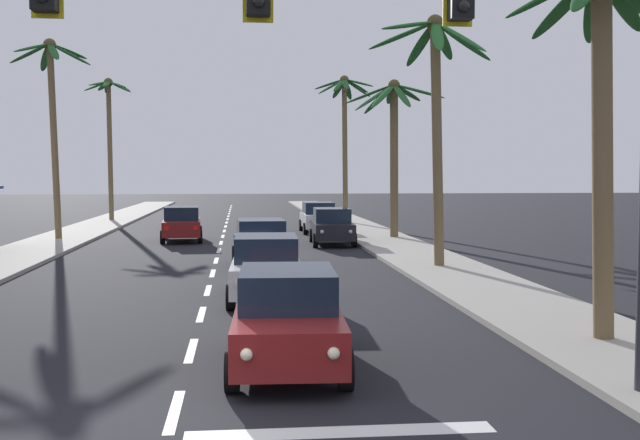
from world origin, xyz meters
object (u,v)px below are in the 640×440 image
at_px(palm_left_farthest, 109,118).
at_px(palm_right_third, 394,125).
at_px(traffic_signal_mast, 388,30).
at_px(sedan_fifth_in_queue, 261,243).
at_px(sedan_parked_mid_kerb, 318,217).
at_px(sedan_parked_nearest_kerb, 332,226).
at_px(sedan_oncoming_far, 182,224).
at_px(palm_left_third, 52,98).
at_px(palm_right_nearest, 602,70).
at_px(sedan_third_in_queue, 266,267).
at_px(sedan_lead_at_stop_bar, 287,318).
at_px(palm_right_farthest, 345,115).
at_px(palm_right_second, 435,86).

bearing_deg(palm_left_farthest, palm_right_third, -43.56).
bearing_deg(traffic_signal_mast, sedan_fifth_in_queue, 94.64).
bearing_deg(sedan_parked_mid_kerb, sedan_parked_nearest_kerb, -90.79).
bearing_deg(sedan_oncoming_far, palm_left_farthest, 111.01).
height_order(traffic_signal_mast, palm_left_third, palm_left_third).
xyz_separation_m(sedan_oncoming_far, palm_right_nearest, (9.66, -23.66, 4.41)).
distance_m(palm_right_nearest, palm_right_third, 23.51).
relative_size(sedan_third_in_queue, sedan_parked_nearest_kerb, 1.00).
height_order(sedan_lead_at_stop_bar, palm_right_farthest, palm_right_farthest).
relative_size(sedan_lead_at_stop_bar, sedan_oncoming_far, 1.00).
bearing_deg(sedan_third_in_queue, sedan_parked_mid_kerb, 80.77).
height_order(sedan_lead_at_stop_bar, palm_left_farthest, palm_left_farthest).
xyz_separation_m(sedan_third_in_queue, palm_right_nearest, (6.16, -5.95, 4.41)).
distance_m(sedan_lead_at_stop_bar, sedan_fifth_in_queue, 14.06).
relative_size(traffic_signal_mast, sedan_third_in_queue, 2.52).
height_order(sedan_parked_nearest_kerb, sedan_parked_mid_kerb, same).
bearing_deg(sedan_fifth_in_queue, palm_right_second, -11.76).
bearing_deg(palm_left_third, sedan_fifth_in_queue, -49.26).
bearing_deg(sedan_oncoming_far, palm_right_second, -51.54).
bearing_deg(sedan_lead_at_stop_bar, palm_left_farthest, 103.36).
xyz_separation_m(sedan_parked_nearest_kerb, sedan_parked_mid_kerb, (0.10, 7.23, 0.00)).
distance_m(traffic_signal_mast, sedan_parked_nearest_kerb, 25.13).
relative_size(sedan_parked_mid_kerb, palm_left_farthest, 0.46).
relative_size(palm_left_farthest, palm_right_nearest, 1.30).
height_order(sedan_third_in_queue, sedan_oncoming_far, same).
xyz_separation_m(traffic_signal_mast, palm_left_farthest, (-10.77, 42.46, 1.65)).
height_order(traffic_signal_mast, sedan_parked_mid_kerb, traffic_signal_mast).
relative_size(palm_left_farthest, palm_right_second, 1.11).
bearing_deg(sedan_parked_mid_kerb, palm_right_second, -82.09).
bearing_deg(palm_right_nearest, palm_left_farthest, 111.74).
height_order(sedan_fifth_in_queue, palm_left_third, palm_left_third).
xyz_separation_m(sedan_fifth_in_queue, palm_left_farthest, (-9.43, 25.99, 6.09)).
distance_m(palm_left_farthest, palm_right_third, 22.50).
distance_m(sedan_lead_at_stop_bar, palm_left_farthest, 41.61).
relative_size(sedan_lead_at_stop_bar, palm_right_second, 0.52).
relative_size(palm_right_nearest, palm_right_second, 0.86).
relative_size(palm_left_third, palm_left_farthest, 1.01).
relative_size(sedan_parked_mid_kerb, palm_right_farthest, 0.47).
xyz_separation_m(palm_left_third, palm_left_farthest, (0.23, 14.78, 0.04)).
xyz_separation_m(sedan_parked_nearest_kerb, palm_left_farthest, (-12.93, 17.82, 6.09)).
bearing_deg(sedan_third_in_queue, palm_right_third, 68.55).
xyz_separation_m(traffic_signal_mast, sedan_fifth_in_queue, (-1.34, 16.48, -4.44)).
distance_m(sedan_third_in_queue, palm_left_third, 21.49).
distance_m(palm_left_farthest, palm_right_farthest, 15.88).
bearing_deg(sedan_lead_at_stop_bar, sedan_parked_nearest_kerb, 81.26).
distance_m(sedan_parked_mid_kerb, palm_left_third, 15.16).
height_order(sedan_fifth_in_queue, palm_left_farthest, palm_left_farthest).
height_order(sedan_oncoming_far, palm_right_second, palm_right_second).
xyz_separation_m(sedan_fifth_in_queue, palm_right_nearest, (6.11, -12.98, 4.41)).
bearing_deg(palm_left_farthest, sedan_parked_nearest_kerb, -54.05).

